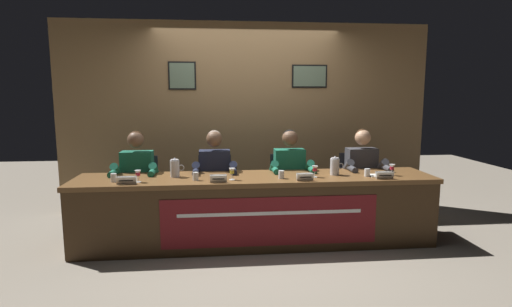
% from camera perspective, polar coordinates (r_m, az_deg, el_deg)
% --- Properties ---
extents(ground_plane, '(12.00, 12.00, 0.00)m').
position_cam_1_polar(ground_plane, '(4.56, -0.00, -12.50)').
color(ground_plane, gray).
extents(wall_back_panelled, '(5.08, 0.14, 2.60)m').
position_cam_1_polar(wall_back_panelled, '(5.59, -1.35, 5.05)').
color(wall_back_panelled, '#937047').
rests_on(wall_back_panelled, ground_plane).
extents(conference_table, '(3.88, 0.74, 0.75)m').
position_cam_1_polar(conference_table, '(4.29, 0.20, -6.61)').
color(conference_table, brown).
rests_on(conference_table, ground_plane).
extents(chair_far_left, '(0.44, 0.44, 0.89)m').
position_cam_1_polar(chair_far_left, '(5.02, -16.17, -5.74)').
color(chair_far_left, black).
rests_on(chair_far_left, ground_plane).
extents(panelist_far_left, '(0.51, 0.48, 1.22)m').
position_cam_1_polar(panelist_far_left, '(4.77, -16.73, -3.09)').
color(panelist_far_left, black).
rests_on(panelist_far_left, ground_plane).
extents(nameplate_far_left, '(0.19, 0.06, 0.08)m').
position_cam_1_polar(nameplate_far_left, '(4.16, -18.01, -3.66)').
color(nameplate_far_left, white).
rests_on(nameplate_far_left, conference_table).
extents(juice_glass_far_left, '(0.06, 0.06, 0.12)m').
position_cam_1_polar(juice_glass_far_left, '(4.21, -16.50, -2.81)').
color(juice_glass_far_left, white).
rests_on(juice_glass_far_left, conference_table).
extents(water_cup_far_left, '(0.06, 0.06, 0.08)m').
position_cam_1_polar(water_cup_far_left, '(4.32, -19.65, -3.33)').
color(water_cup_far_left, silver).
rests_on(water_cup_far_left, conference_table).
extents(chair_center_left, '(0.44, 0.44, 0.89)m').
position_cam_1_polar(chair_center_left, '(4.94, -5.85, -5.68)').
color(chair_center_left, black).
rests_on(chair_center_left, ground_plane).
extents(panelist_center_left, '(0.51, 0.48, 1.22)m').
position_cam_1_polar(panelist_center_left, '(4.69, -5.90, -2.99)').
color(panelist_center_left, black).
rests_on(panelist_center_left, ground_plane).
extents(nameplate_center_left, '(0.17, 0.06, 0.08)m').
position_cam_1_polar(nameplate_center_left, '(4.05, -5.39, -3.59)').
color(nameplate_center_left, white).
rests_on(nameplate_center_left, conference_table).
extents(juice_glass_center_left, '(0.06, 0.06, 0.12)m').
position_cam_1_polar(juice_glass_center_left, '(4.16, -3.45, -2.62)').
color(juice_glass_center_left, white).
rests_on(juice_glass_center_left, conference_table).
extents(water_cup_center_left, '(0.06, 0.06, 0.08)m').
position_cam_1_polar(water_cup_center_left, '(4.18, -8.61, -3.29)').
color(water_cup_center_left, silver).
rests_on(water_cup_center_left, conference_table).
extents(chair_center_right, '(0.44, 0.44, 0.89)m').
position_cam_1_polar(chair_center_right, '(5.02, 4.49, -5.45)').
color(chair_center_right, black).
rests_on(chair_center_right, ground_plane).
extents(panelist_center_right, '(0.51, 0.48, 1.22)m').
position_cam_1_polar(panelist_center_right, '(4.77, 4.95, -2.79)').
color(panelist_center_right, black).
rests_on(panelist_center_right, ground_plane).
extents(nameplate_center_right, '(0.17, 0.06, 0.08)m').
position_cam_1_polar(nameplate_center_right, '(4.15, 7.02, -3.33)').
color(nameplate_center_right, white).
rests_on(nameplate_center_right, conference_table).
extents(juice_glass_center_right, '(0.06, 0.06, 0.12)m').
position_cam_1_polar(juice_glass_center_right, '(4.33, 8.41, -2.25)').
color(juice_glass_center_right, white).
rests_on(juice_glass_center_right, conference_table).
extents(water_cup_center_right, '(0.06, 0.06, 0.08)m').
position_cam_1_polar(water_cup_center_right, '(4.23, 3.63, -3.07)').
color(water_cup_center_right, silver).
rests_on(water_cup_center_right, conference_table).
extents(chair_far_right, '(0.44, 0.44, 0.89)m').
position_cam_1_polar(chair_far_right, '(5.25, 14.20, -5.07)').
color(chair_far_right, black).
rests_on(chair_far_right, ground_plane).
extents(panelist_far_right, '(0.51, 0.48, 1.22)m').
position_cam_1_polar(panelist_far_right, '(5.01, 15.08, -2.51)').
color(panelist_far_right, black).
rests_on(panelist_far_right, ground_plane).
extents(nameplate_far_right, '(0.19, 0.06, 0.08)m').
position_cam_1_polar(nameplate_far_right, '(4.42, 17.89, -2.96)').
color(nameplate_far_right, white).
rests_on(nameplate_far_right, conference_table).
extents(juice_glass_far_right, '(0.06, 0.06, 0.12)m').
position_cam_1_polar(juice_glass_far_right, '(4.62, 18.84, -1.93)').
color(juice_glass_far_right, white).
rests_on(juice_glass_far_right, conference_table).
extents(water_cup_far_right, '(0.06, 0.06, 0.08)m').
position_cam_1_polar(water_cup_far_right, '(4.50, 15.59, -2.69)').
color(water_cup_far_right, silver).
rests_on(water_cup_far_right, conference_table).
extents(water_pitcher_left_side, '(0.15, 0.10, 0.21)m').
position_cam_1_polar(water_pitcher_left_side, '(4.38, -11.49, -2.07)').
color(water_pitcher_left_side, silver).
rests_on(water_pitcher_left_side, conference_table).
extents(water_pitcher_right_side, '(0.15, 0.10, 0.21)m').
position_cam_1_polar(water_pitcher_right_side, '(4.49, 11.20, -1.82)').
color(water_pitcher_right_side, silver).
rests_on(water_pitcher_right_side, conference_table).
extents(document_stack_far_right, '(0.21, 0.15, 0.01)m').
position_cam_1_polar(document_stack_far_right, '(4.56, 17.13, -3.01)').
color(document_stack_far_right, white).
rests_on(document_stack_far_right, conference_table).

